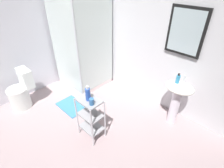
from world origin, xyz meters
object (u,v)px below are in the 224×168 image
at_px(hand_soap_bottle, 178,79).
at_px(storage_cart, 91,115).
at_px(shower_stall, 84,67).
at_px(rinse_cup, 92,102).
at_px(bath_mat, 72,106).
at_px(shampoo_bottle_blue, 88,94).
at_px(pedestal_sink, 177,96).
at_px(toilet, 21,93).

bearing_deg(hand_soap_bottle, storage_cart, -121.80).
distance_m(shower_stall, rinse_cup, 1.67).
relative_size(shower_stall, bath_mat, 3.33).
xyz_separation_m(shower_stall, storage_cart, (1.26, -0.86, -0.03)).
relative_size(rinse_cup, bath_mat, 0.16).
bearing_deg(bath_mat, shower_stall, 121.65).
bearing_deg(shampoo_bottle_blue, pedestal_sink, 56.31).
distance_m(shower_stall, bath_mat, 0.93).
distance_m(pedestal_sink, toilet, 2.88).
distance_m(storage_cart, shampoo_bottle_blue, 0.41).
distance_m(shower_stall, pedestal_sink, 2.09).
height_order(storage_cart, shampoo_bottle_blue, shampoo_bottle_blue).
relative_size(toilet, storage_cart, 1.03).
relative_size(toilet, rinse_cup, 7.76).
relative_size(toilet, bath_mat, 1.27).
bearing_deg(pedestal_sink, storage_cart, -123.55).
bearing_deg(bath_mat, pedestal_sink, 31.94).
bearing_deg(pedestal_sink, rinse_cup, -119.29).
xyz_separation_m(hand_soap_bottle, bath_mat, (-1.58, -1.01, -0.87)).
xyz_separation_m(storage_cart, hand_soap_bottle, (0.74, 1.19, 0.45)).
relative_size(storage_cart, bath_mat, 1.23).
relative_size(shower_stall, rinse_cup, 20.42).
relative_size(shower_stall, toilet, 2.63).
bearing_deg(storage_cart, toilet, -163.62).
height_order(shower_stall, shampoo_bottle_blue, shower_stall).
bearing_deg(bath_mat, hand_soap_bottle, 32.71).
relative_size(shower_stall, storage_cart, 2.70).
relative_size(shower_stall, hand_soap_bottle, 11.94).
relative_size(hand_soap_bottle, bath_mat, 0.28).
xyz_separation_m(rinse_cup, bath_mat, (-0.94, 0.21, -0.78)).
height_order(shower_stall, pedestal_sink, shower_stall).
bearing_deg(shower_stall, rinse_cup, -33.42).
relative_size(hand_soap_bottle, shampoo_bottle_blue, 0.70).
relative_size(pedestal_sink, hand_soap_bottle, 4.84).
bearing_deg(hand_soap_bottle, shampoo_bottle_blue, -121.95).
relative_size(shampoo_bottle_blue, rinse_cup, 2.43).
xyz_separation_m(toilet, bath_mat, (0.72, 0.63, -0.31)).
height_order(shower_stall, rinse_cup, shower_stall).
bearing_deg(storage_cart, shower_stall, 145.62).
relative_size(shower_stall, pedestal_sink, 2.47).
height_order(rinse_cup, bath_mat, rinse_cup).
distance_m(pedestal_sink, bath_mat, 2.01).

